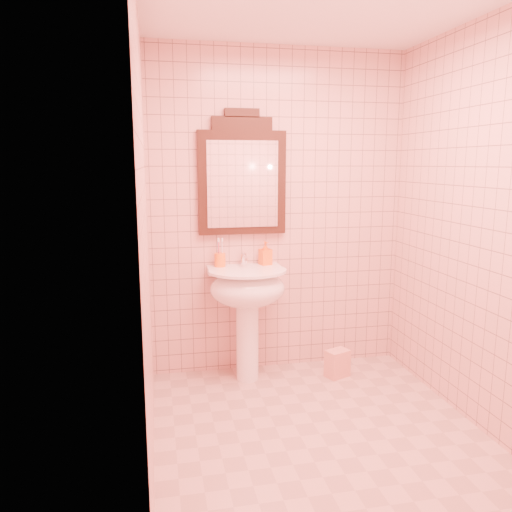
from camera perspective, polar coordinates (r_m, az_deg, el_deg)
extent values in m
plane|color=#C69D8F|center=(3.28, 7.33, -19.53)|extent=(2.20, 2.20, 0.00)
cube|color=#D19C92|center=(3.91, 2.56, 4.85)|extent=(2.00, 0.02, 2.50)
cylinder|color=white|center=(3.84, -1.00, -9.06)|extent=(0.17, 0.17, 0.70)
ellipsoid|color=white|center=(3.71, -0.96, -3.77)|extent=(0.56, 0.46, 0.28)
cube|color=white|center=(3.84, -1.41, -1.51)|extent=(0.56, 0.15, 0.05)
cylinder|color=white|center=(3.68, -0.96, -1.73)|extent=(0.58, 0.58, 0.02)
cylinder|color=white|center=(3.83, -1.42, -0.41)|extent=(0.04, 0.04, 0.09)
cylinder|color=white|center=(3.77, -1.28, -0.04)|extent=(0.02, 0.10, 0.02)
cylinder|color=white|center=(3.72, -1.14, -0.49)|extent=(0.02, 0.02, 0.04)
cube|color=white|center=(3.83, -1.45, 0.42)|extent=(0.02, 0.07, 0.01)
cube|color=black|center=(3.81, -1.59, 8.34)|extent=(0.67, 0.05, 0.78)
cube|color=black|center=(3.82, -1.63, 14.91)|extent=(0.45, 0.05, 0.10)
cube|color=black|center=(3.83, -1.63, 16.04)|extent=(0.26, 0.05, 0.06)
cube|color=white|center=(3.78, -1.52, 8.18)|extent=(0.54, 0.01, 0.65)
cylinder|color=orange|center=(3.79, -4.14, -0.46)|extent=(0.08, 0.08, 0.11)
cylinder|color=silver|center=(3.79, -3.86, 0.22)|extent=(0.01, 0.01, 0.19)
cylinder|color=#338CD8|center=(3.80, -4.32, 0.24)|extent=(0.01, 0.01, 0.19)
cylinder|color=#E5334C|center=(3.77, -4.26, 0.16)|extent=(0.01, 0.01, 0.19)
imported|color=orange|center=(3.85, 1.08, 0.32)|extent=(0.10, 0.10, 0.18)
cube|color=#E9AE89|center=(4.01, 9.28, -12.02)|extent=(0.21, 0.17, 0.21)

